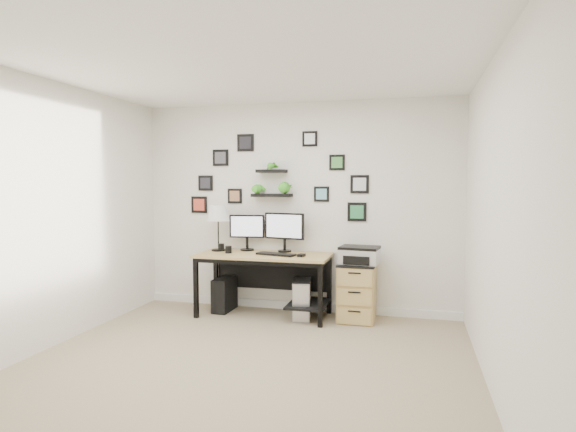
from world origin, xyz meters
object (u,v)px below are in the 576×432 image
(table_lamp, at_px, (218,214))
(file_cabinet, at_px, (357,292))
(desk, at_px, (267,264))
(monitor_left, at_px, (247,230))
(printer, at_px, (359,255))
(monitor_right, at_px, (284,229))
(pc_tower_black, at_px, (224,294))
(mug, at_px, (228,250))
(pc_tower_grey, at_px, (302,299))

(table_lamp, bearing_deg, file_cabinet, -1.15)
(desk, height_order, monitor_left, monitor_left)
(printer, bearing_deg, monitor_right, 169.85)
(pc_tower_black, xyz_separation_m, printer, (1.69, -0.02, 0.56))
(file_cabinet, bearing_deg, pc_tower_black, -179.79)
(monitor_left, xyz_separation_m, file_cabinet, (1.41, -0.14, -0.68))
(desk, relative_size, pc_tower_black, 3.85)
(table_lamp, relative_size, file_cabinet, 0.86)
(monitor_left, distance_m, file_cabinet, 1.57)
(desk, height_order, monitor_right, monitor_right)
(monitor_right, xyz_separation_m, file_cabinet, (0.92, -0.15, -0.70))
(monitor_right, bearing_deg, table_lamp, -172.39)
(mug, bearing_deg, monitor_left, 62.00)
(mug, distance_m, file_cabinet, 1.62)
(mug, relative_size, pc_tower_black, 0.21)
(monitor_left, relative_size, pc_tower_black, 1.09)
(pc_tower_black, relative_size, file_cabinet, 0.62)
(monitor_right, relative_size, file_cabinet, 0.77)
(monitor_left, height_order, monitor_right, monitor_right)
(monitor_left, distance_m, pc_tower_grey, 1.12)
(pc_tower_black, distance_m, pc_tower_grey, 1.02)
(file_cabinet, bearing_deg, desk, -176.90)
(monitor_right, distance_m, printer, 1.00)
(mug, distance_m, pc_tower_grey, 1.07)
(desk, xyz_separation_m, file_cabinet, (1.08, 0.06, -0.29))
(monitor_right, height_order, table_lamp, table_lamp)
(monitor_left, height_order, mug, monitor_left)
(monitor_left, xyz_separation_m, printer, (1.43, -0.16, -0.24))
(table_lamp, bearing_deg, pc_tower_black, -24.10)
(pc_tower_black, height_order, pc_tower_grey, pc_tower_grey)
(monitor_left, height_order, pc_tower_grey, monitor_left)
(pc_tower_black, bearing_deg, monitor_right, 13.24)
(desk, xyz_separation_m, pc_tower_black, (-0.58, 0.05, -0.42))
(desk, bearing_deg, monitor_right, 52.40)
(mug, bearing_deg, monitor_right, 23.62)
(monitor_left, relative_size, printer, 0.96)
(mug, bearing_deg, printer, 3.87)
(monitor_left, height_order, file_cabinet, monitor_left)
(monitor_left, bearing_deg, desk, -31.21)
(table_lamp, height_order, file_cabinet, table_lamp)
(desk, bearing_deg, printer, 1.82)
(monitor_left, distance_m, printer, 1.46)
(mug, height_order, printer, printer)
(file_cabinet, bearing_deg, pc_tower_grey, -173.18)
(table_lamp, relative_size, pc_tower_black, 1.39)
(mug, height_order, file_cabinet, mug)
(table_lamp, height_order, mug, table_lamp)
(mug, relative_size, printer, 0.19)
(monitor_right, relative_size, table_lamp, 0.90)
(monitor_right, relative_size, pc_tower_grey, 1.07)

